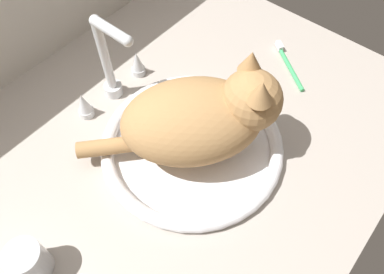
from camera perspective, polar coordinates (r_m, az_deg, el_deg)
countertop at (r=76.75cm, az=-2.80°, el=-1.34°), size 103.20×79.59×3.00cm
sink_basin at (r=73.59cm, az=-0.00°, el=-1.22°), size 36.63×36.63×2.67cm
faucet at (r=78.82cm, az=-12.65°, el=10.30°), size 19.09×11.39×21.07cm
cat at (r=66.45cm, az=2.02°, el=3.19°), size 33.29×31.23×18.91cm
metal_jar at (r=66.89cm, az=-24.09°, el=-17.24°), size 6.00×6.00×7.44cm
toothbrush at (r=91.43cm, az=14.83°, el=10.90°), size 10.18×13.33×1.70cm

